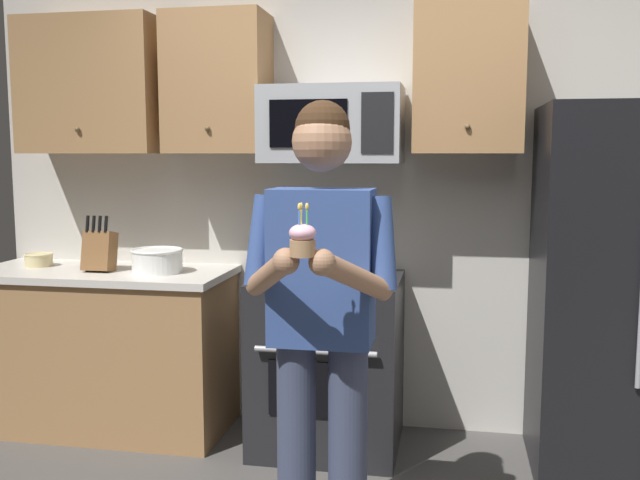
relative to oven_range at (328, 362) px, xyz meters
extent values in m
cube|color=beige|center=(0.15, 0.39, 0.84)|extent=(4.40, 0.10, 2.60)
cube|color=black|center=(0.00, 0.00, 0.00)|extent=(0.76, 0.66, 0.92)
cube|color=black|center=(0.00, -0.33, -0.04)|extent=(0.48, 0.01, 0.28)
cylinder|color=#99999E|center=(0.00, -0.36, 0.16)|extent=(0.60, 0.03, 0.03)
cylinder|color=black|center=(-0.18, -0.14, 0.46)|extent=(0.18, 0.18, 0.01)
cylinder|color=black|center=(0.18, -0.14, 0.46)|extent=(0.18, 0.18, 0.01)
cylinder|color=black|center=(-0.18, 0.14, 0.46)|extent=(0.18, 0.18, 0.01)
cylinder|color=black|center=(0.18, 0.14, 0.46)|extent=(0.18, 0.18, 0.01)
cube|color=#9EA0A5|center=(0.00, 0.12, 1.26)|extent=(0.74, 0.40, 0.40)
cube|color=black|center=(-0.09, -0.08, 1.26)|extent=(0.40, 0.01, 0.24)
cube|color=black|center=(0.26, -0.08, 1.26)|extent=(0.16, 0.01, 0.30)
cube|color=black|center=(1.50, -0.04, 0.44)|extent=(0.90, 0.72, 1.80)
cube|color=#9E7247|center=(-1.40, 0.17, 1.49)|extent=(0.80, 0.34, 0.76)
sphere|color=brown|center=(-1.40, -0.01, 1.24)|extent=(0.03, 0.03, 0.03)
cube|color=#9E7247|center=(-0.65, 0.17, 1.49)|extent=(0.55, 0.34, 0.76)
sphere|color=brown|center=(-0.65, -0.01, 1.24)|extent=(0.03, 0.03, 0.03)
cube|color=#9E7247|center=(0.70, 0.17, 1.49)|extent=(0.55, 0.34, 0.76)
sphere|color=brown|center=(0.70, -0.01, 1.24)|extent=(0.03, 0.03, 0.03)
cube|color=#9E7247|center=(-1.30, 0.02, -0.02)|extent=(1.40, 0.62, 0.88)
cube|color=beige|center=(-1.30, 0.02, 0.44)|extent=(1.44, 0.66, 0.04)
cube|color=brown|center=(-1.28, -0.03, 0.57)|extent=(0.16, 0.15, 0.24)
cylinder|color=black|center=(-1.34, -0.05, 0.72)|extent=(0.02, 0.04, 0.09)
cylinder|color=black|center=(-1.30, -0.05, 0.72)|extent=(0.02, 0.04, 0.09)
cylinder|color=black|center=(-1.27, -0.05, 0.72)|extent=(0.02, 0.04, 0.09)
cylinder|color=black|center=(-1.23, -0.05, 0.72)|extent=(0.02, 0.04, 0.09)
cylinder|color=white|center=(-0.95, -0.02, 0.52)|extent=(0.27, 0.27, 0.12)
torus|color=white|center=(-0.95, -0.02, 0.58)|extent=(0.28, 0.28, 0.02)
cylinder|color=beige|center=(-1.72, 0.06, 0.49)|extent=(0.15, 0.15, 0.07)
torus|color=beige|center=(-1.72, 0.06, 0.53)|extent=(0.16, 0.16, 0.01)
cylinder|color=#383F59|center=(0.07, -1.06, -0.03)|extent=(0.15, 0.15, 0.86)
cylinder|color=#383F59|center=(0.27, -1.06, -0.03)|extent=(0.15, 0.15, 0.86)
cube|color=#334C8C|center=(0.17, -1.06, 0.69)|extent=(0.38, 0.22, 0.58)
sphere|color=#A37556|center=(0.17, -1.06, 1.15)|extent=(0.22, 0.22, 0.22)
sphere|color=#382314|center=(0.17, -1.05, 1.20)|extent=(0.20, 0.20, 0.20)
cylinder|color=#334C8C|center=(-0.06, -1.09, 0.78)|extent=(0.15, 0.18, 0.35)
cylinder|color=#A37556|center=(0.02, -1.25, 0.69)|extent=(0.26, 0.33, 0.21)
sphere|color=#A37556|center=(0.11, -1.38, 0.76)|extent=(0.09, 0.09, 0.09)
cylinder|color=#334C8C|center=(0.39, -1.09, 0.78)|extent=(0.15, 0.18, 0.35)
cylinder|color=#A37556|center=(0.32, -1.25, 0.69)|extent=(0.26, 0.33, 0.21)
sphere|color=#A37556|center=(0.23, -1.38, 0.76)|extent=(0.09, 0.09, 0.09)
cylinder|color=#A87F56|center=(0.17, -1.40, 0.80)|extent=(0.08, 0.08, 0.06)
ellipsoid|color=#F2B2CC|center=(0.17, -1.40, 0.85)|extent=(0.09, 0.09, 0.06)
cylinder|color=#4CBF66|center=(0.18, -1.40, 0.90)|extent=(0.01, 0.01, 0.06)
ellipsoid|color=#FFD159|center=(0.18, -1.40, 0.94)|extent=(0.01, 0.01, 0.02)
cylinder|color=#F2D84C|center=(0.16, -1.39, 0.90)|extent=(0.01, 0.01, 0.06)
ellipsoid|color=#FFD159|center=(0.16, -1.39, 0.94)|extent=(0.01, 0.01, 0.02)
cylinder|color=#4C7FE5|center=(0.16, -1.41, 0.90)|extent=(0.01, 0.01, 0.06)
ellipsoid|color=#FFD159|center=(0.16, -1.41, 0.94)|extent=(0.01, 0.01, 0.02)
camera|label=1|loc=(0.64, -3.60, 1.10)|focal=39.53mm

